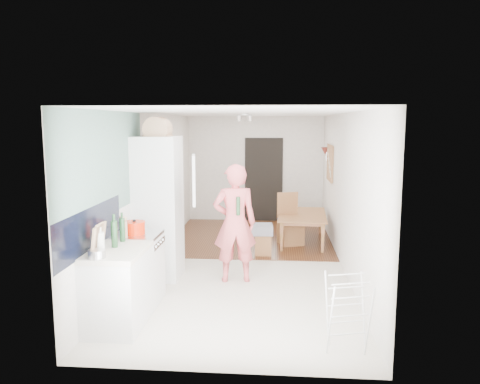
# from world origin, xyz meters

# --- Properties ---
(room_shell) EXTENTS (3.20, 7.00, 2.50)m
(room_shell) POSITION_xyz_m (0.00, 0.00, 1.25)
(room_shell) COLOR silver
(room_shell) RESTS_ON ground
(floor) EXTENTS (3.20, 7.00, 0.01)m
(floor) POSITION_xyz_m (0.00, 0.00, 0.00)
(floor) COLOR beige
(floor) RESTS_ON ground
(wood_floor_overlay) EXTENTS (3.20, 3.30, 0.01)m
(wood_floor_overlay) POSITION_xyz_m (0.00, 1.85, 0.01)
(wood_floor_overlay) COLOR brown
(wood_floor_overlay) RESTS_ON room_shell
(sage_wall_panel) EXTENTS (0.02, 3.00, 1.30)m
(sage_wall_panel) POSITION_xyz_m (-1.59, -2.00, 1.85)
(sage_wall_panel) COLOR gray
(sage_wall_panel) RESTS_ON room_shell
(tile_splashback) EXTENTS (0.02, 1.90, 0.50)m
(tile_splashback) POSITION_xyz_m (-1.59, -2.55, 1.15)
(tile_splashback) COLOR black
(tile_splashback) RESTS_ON room_shell
(doorway_recess) EXTENTS (0.90, 0.04, 2.00)m
(doorway_recess) POSITION_xyz_m (0.20, 3.48, 1.00)
(doorway_recess) COLOR black
(doorway_recess) RESTS_ON room_shell
(base_cabinet) EXTENTS (0.60, 0.90, 0.86)m
(base_cabinet) POSITION_xyz_m (-1.30, -2.55, 0.43)
(base_cabinet) COLOR silver
(base_cabinet) RESTS_ON room_shell
(worktop) EXTENTS (0.62, 0.92, 0.06)m
(worktop) POSITION_xyz_m (-1.30, -2.55, 0.89)
(worktop) COLOR beige
(worktop) RESTS_ON room_shell
(range_cooker) EXTENTS (0.60, 0.60, 0.88)m
(range_cooker) POSITION_xyz_m (-1.30, -1.80, 0.44)
(range_cooker) COLOR silver
(range_cooker) RESTS_ON room_shell
(cooker_top) EXTENTS (0.60, 0.60, 0.04)m
(cooker_top) POSITION_xyz_m (-1.30, -1.80, 0.90)
(cooker_top) COLOR #B8B8BA
(cooker_top) RESTS_ON room_shell
(fridge_housing) EXTENTS (0.66, 0.66, 2.15)m
(fridge_housing) POSITION_xyz_m (-1.27, -0.78, 1.07)
(fridge_housing) COLOR silver
(fridge_housing) RESTS_ON room_shell
(fridge_door) EXTENTS (0.14, 0.56, 0.70)m
(fridge_door) POSITION_xyz_m (-0.66, -1.08, 1.55)
(fridge_door) COLOR silver
(fridge_door) RESTS_ON room_shell
(fridge_interior) EXTENTS (0.02, 0.52, 0.66)m
(fridge_interior) POSITION_xyz_m (-0.96, -0.78, 1.55)
(fridge_interior) COLOR white
(fridge_interior) RESTS_ON room_shell
(pinboard) EXTENTS (0.03, 0.90, 0.70)m
(pinboard) POSITION_xyz_m (1.58, 1.90, 1.55)
(pinboard) COLOR tan
(pinboard) RESTS_ON room_shell
(pinboard_frame) EXTENTS (0.00, 0.94, 0.74)m
(pinboard_frame) POSITION_xyz_m (1.57, 1.90, 1.55)
(pinboard_frame) COLOR #955C3B
(pinboard_frame) RESTS_ON room_shell
(wall_sconce) EXTENTS (0.18, 0.18, 0.16)m
(wall_sconce) POSITION_xyz_m (1.54, 2.55, 1.75)
(wall_sconce) COLOR maroon
(wall_sconce) RESTS_ON room_shell
(person) EXTENTS (0.83, 0.62, 2.08)m
(person) POSITION_xyz_m (-0.10, -0.87, 1.04)
(person) COLOR #D8595D
(person) RESTS_ON floor
(dining_table) EXTENTS (0.85, 1.42, 0.49)m
(dining_table) POSITION_xyz_m (1.06, 1.49, 0.24)
(dining_table) COLOR #955C3B
(dining_table) RESTS_ON floor
(dining_chair) EXTENTS (0.53, 0.53, 1.00)m
(dining_chair) POSITION_xyz_m (0.79, 1.30, 0.50)
(dining_chair) COLOR #955C3B
(dining_chair) RESTS_ON floor
(stool) EXTENTS (0.30, 0.30, 0.38)m
(stool) POSITION_xyz_m (0.29, 0.54, 0.19)
(stool) COLOR #955C3B
(stool) RESTS_ON floor
(grey_drape) EXTENTS (0.41, 0.41, 0.17)m
(grey_drape) POSITION_xyz_m (0.26, 0.55, 0.47)
(grey_drape) COLOR slate
(grey_drape) RESTS_ON stool
(drying_rack) EXTENTS (0.48, 0.46, 0.79)m
(drying_rack) POSITION_xyz_m (1.26, -2.93, 0.39)
(drying_rack) COLOR silver
(drying_rack) RESTS_ON floor
(bread_bin) EXTENTS (0.46, 0.44, 0.20)m
(bread_bin) POSITION_xyz_m (-1.25, -0.77, 2.25)
(bread_bin) COLOR tan
(bread_bin) RESTS_ON fridge_housing
(red_casserole) EXTENTS (0.33, 0.33, 0.16)m
(red_casserole) POSITION_xyz_m (-1.32, -1.82, 1.00)
(red_casserole) COLOR red
(red_casserole) RESTS_ON cooker_top
(steel_pan) EXTENTS (0.22, 0.22, 0.09)m
(steel_pan) POSITION_xyz_m (-1.38, -2.92, 0.97)
(steel_pan) COLOR #B8B8BA
(steel_pan) RESTS_ON worktop
(held_bottle) EXTENTS (0.06, 0.06, 0.27)m
(held_bottle) POSITION_xyz_m (-0.03, -1.02, 1.17)
(held_bottle) COLOR #1D4121
(held_bottle) RESTS_ON person
(bottle_a) EXTENTS (0.08, 0.08, 0.31)m
(bottle_a) POSITION_xyz_m (-1.35, -2.47, 1.08)
(bottle_a) COLOR #1D4121
(bottle_a) RESTS_ON worktop
(bottle_b) EXTENTS (0.08, 0.08, 0.29)m
(bottle_b) POSITION_xyz_m (-1.34, -2.20, 1.06)
(bottle_b) COLOR #1D4121
(bottle_b) RESTS_ON worktop
(bottle_c) EXTENTS (0.13, 0.13, 0.24)m
(bottle_c) POSITION_xyz_m (-1.41, -2.75, 1.04)
(bottle_c) COLOR silver
(bottle_c) RESTS_ON worktop
(pepper_mill_front) EXTENTS (0.07, 0.07, 0.21)m
(pepper_mill_front) POSITION_xyz_m (-1.37, -2.02, 1.03)
(pepper_mill_front) COLOR tan
(pepper_mill_front) RESTS_ON worktop
(pepper_mill_back) EXTENTS (0.07, 0.07, 0.22)m
(pepper_mill_back) POSITION_xyz_m (-1.40, -2.04, 1.03)
(pepper_mill_back) COLOR tan
(pepper_mill_back) RESTS_ON worktop
(chopping_boards) EXTENTS (0.05, 0.25, 0.34)m
(chopping_boards) POSITION_xyz_m (-1.43, -2.76, 1.09)
(chopping_boards) COLOR tan
(chopping_boards) RESTS_ON worktop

